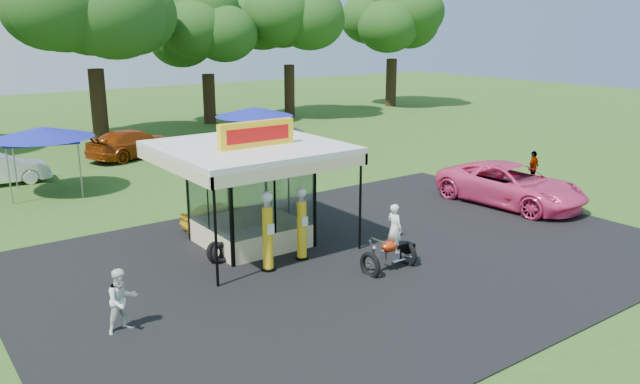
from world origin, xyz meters
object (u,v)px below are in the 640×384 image
Objects in this scene: motorcycle at (392,244)px; spectator_east_b at (533,168)px; gas_pump_right at (302,225)px; pink_sedan at (511,185)px; kiosk_car at (221,215)px; gas_station_kiosk at (250,192)px; tent_west at (43,133)px; spectator_west at (122,301)px; bg_car_b at (134,143)px; bg_car_c at (227,145)px; gas_pump_left at (268,233)px; tent_east at (254,112)px; a_frame_sign at (561,195)px; bg_car_d at (265,132)px.

motorcycle is 12.87m from spectator_east_b.
spectator_east_b is (12.26, 3.91, -0.04)m from motorcycle.
spectator_east_b is (13.97, 1.66, -0.34)m from gas_pump_right.
kiosk_car is at bearing 153.66° from pink_sedan.
kiosk_car is (-2.25, 6.62, -0.34)m from motorcycle.
gas_station_kiosk is 1.30× the size of tent_west.
motorcycle is 1.33× the size of spectator_west.
tent_west reaches higher than bg_car_b.
motorcycle is 0.50× the size of bg_car_c.
gas_pump_left is 0.41× the size of pink_sedan.
pink_sedan reaches higher than kiosk_car.
bg_car_b is at bearing 137.18° from tent_east.
spectator_west reaches higher than bg_car_b.
a_frame_sign is at bearing -158.07° from bg_car_c.
gas_pump_right is at bearing 125.77° from motorcycle.
gas_station_kiosk is 1.04× the size of bg_car_d.
gas_pump_right is 14.07m from spectator_east_b.
tent_east reaches higher than bg_car_d.
bg_car_b is 1.29× the size of bg_car_c.
tent_west is 1.01× the size of tent_east.
gas_pump_right is at bearing 161.74° from bg_car_c.
bg_car_b reaches higher than spectator_east_b.
gas_pump_right is 15.10m from tent_east.
tent_west reaches higher than gas_pump_left.
a_frame_sign is at bearing -5.18° from gas_pump_left.
gas_pump_right is 0.56× the size of tent_west.
motorcycle is at bearing 162.39° from bg_car_b.
gas_station_kiosk is at bearing -120.91° from tent_east.
gas_pump_left reaches higher than kiosk_car.
a_frame_sign is at bearing -42.03° from tent_west.
a_frame_sign is at bearing -115.20° from kiosk_car.
bg_car_d reaches higher than kiosk_car.
kiosk_car is (0.78, 4.55, -0.69)m from gas_pump_left.
bg_car_b is (-10.29, 19.62, 0.26)m from a_frame_sign.
motorcycle is at bearing 169.37° from bg_car_c.
bg_car_c is 1.01× the size of tent_east.
tent_west is at bearing 103.76° from bg_car_c.
bg_car_b is at bearing -7.66° from kiosk_car.
bg_car_c is at bearing 119.28° from tent_east.
tent_east is (-5.29, 14.98, 2.09)m from a_frame_sign.
a_frame_sign is 0.24× the size of tent_west.
gas_pump_right is 4.45m from kiosk_car.
bg_car_d is at bearing -56.77° from bg_car_c.
bg_car_b is at bearing 89.63° from motorcycle.
gas_station_kiosk reaches higher than spectator_west.
bg_car_c is (6.00, 10.82, 0.23)m from kiosk_car.
spectator_east_b is at bearing -146.31° from bg_car_c.
tent_west reaches higher than tent_east.
tent_east is (7.65, 13.81, 1.44)m from gas_pump_left.
gas_pump_right is at bearing 175.69° from pink_sedan.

